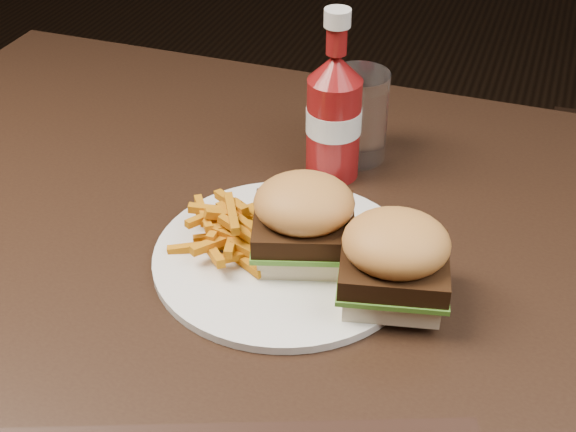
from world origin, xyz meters
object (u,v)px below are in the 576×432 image
(tumbler, at_px, (358,116))
(ketchup_bottle, at_px, (333,129))
(plate, at_px, (285,257))
(dining_table, at_px, (297,259))

(tumbler, bearing_deg, ketchup_bottle, -108.52)
(ketchup_bottle, relative_size, tumbler, 1.11)
(plate, relative_size, tumbler, 2.40)
(plate, bearing_deg, tumbler, 86.65)
(dining_table, relative_size, plate, 4.43)
(ketchup_bottle, bearing_deg, tumbler, 71.48)
(plate, xyz_separation_m, tumbler, (0.01, 0.23, 0.05))
(dining_table, distance_m, tumbler, 0.21)
(ketchup_bottle, height_order, tumbler, ketchup_bottle)
(dining_table, distance_m, ketchup_bottle, 0.17)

